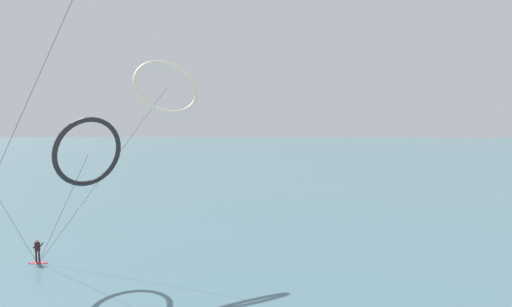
# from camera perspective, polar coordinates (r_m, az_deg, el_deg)

# --- Properties ---
(sea_water) EXTENTS (400.00, 200.00, 0.08)m
(sea_water) POSITION_cam_1_polar(r_m,az_deg,el_deg) (109.75, 1.14, -0.56)
(sea_water) COLOR #476B75
(sea_water) RESTS_ON ground
(surfer_crimson) EXTENTS (1.40, 0.66, 1.70)m
(surfer_crimson) POSITION_cam_1_polar(r_m,az_deg,el_deg) (35.81, -25.57, -11.09)
(surfer_crimson) COLOR red
(surfer_crimson) RESTS_ON ground
(kite_charcoal) EXTENTS (6.61, 4.33, 10.27)m
(kite_charcoal) POSITION_cam_1_polar(r_m,az_deg,el_deg) (30.84, -20.21, 0.17)
(kite_charcoal) COLOR black
(kite_charcoal) RESTS_ON ground
(kite_ivory) EXTENTS (11.59, 4.94, 14.37)m
(kite_ivory) POSITION_cam_1_polar(r_m,az_deg,el_deg) (33.18, -11.12, 8.19)
(kite_ivory) COLOR silver
(kite_ivory) RESTS_ON ground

